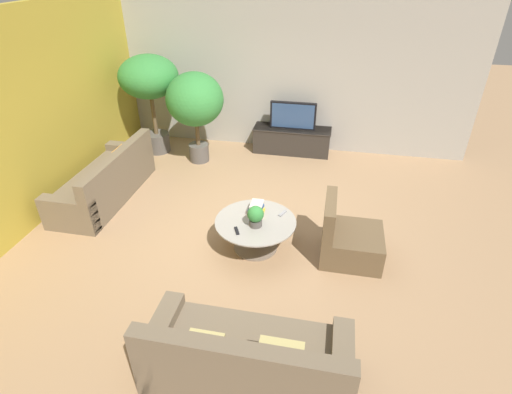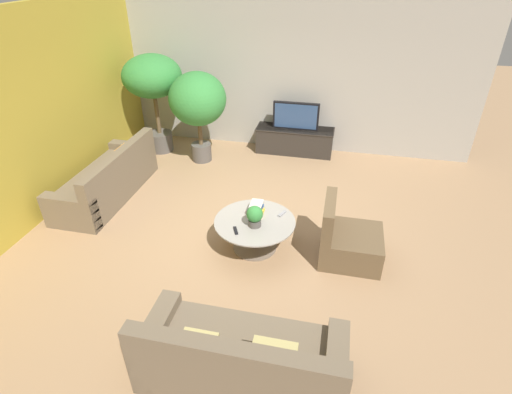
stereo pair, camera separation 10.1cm
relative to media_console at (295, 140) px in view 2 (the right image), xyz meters
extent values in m
plane|color=#9E7A56|center=(-0.28, -2.94, -0.27)|extent=(24.00, 24.00, 0.00)
cube|color=#A39E93|center=(-0.28, 0.32, 1.23)|extent=(7.40, 0.12, 3.00)
cube|color=gold|center=(-3.54, -2.74, 1.23)|extent=(0.12, 7.40, 3.00)
cube|color=#2D2823|center=(0.00, 0.00, -0.01)|extent=(1.54, 0.48, 0.52)
cube|color=#2D2823|center=(0.00, 0.00, 0.24)|extent=(1.57, 0.50, 0.02)
cube|color=black|center=(0.00, 0.00, 0.52)|extent=(0.91, 0.08, 0.54)
cube|color=navy|center=(0.00, -0.04, 0.52)|extent=(0.84, 0.00, 0.49)
cube|color=black|center=(0.00, 0.00, 0.26)|extent=(0.27, 0.13, 0.02)
cylinder|color=#756656|center=(-0.10, -3.26, -0.26)|extent=(0.61, 0.61, 0.02)
cylinder|color=#756656|center=(-0.10, -3.26, -0.05)|extent=(0.10, 0.10, 0.44)
cylinder|color=gray|center=(-0.10, -3.26, 0.18)|extent=(1.11, 1.11, 0.02)
cube|color=brown|center=(-2.87, -2.41, -0.06)|extent=(0.84, 2.16, 0.42)
cube|color=brown|center=(-2.53, -2.41, 0.36)|extent=(0.16, 2.16, 0.42)
cube|color=brown|center=(-2.87, -1.43, 0.00)|extent=(0.84, 0.20, 0.54)
cube|color=brown|center=(-2.87, -3.39, 0.00)|extent=(0.84, 0.20, 0.54)
cube|color=orange|center=(-2.69, -2.02, 0.31)|extent=(0.12, 0.35, 0.32)
cube|color=tan|center=(-2.69, -2.80, 0.29)|extent=(0.15, 0.32, 0.30)
cube|color=brown|center=(0.22, -5.23, -0.06)|extent=(1.93, 0.84, 0.42)
cube|color=brown|center=(0.22, -5.57, 0.36)|extent=(1.93, 0.16, 0.42)
cube|color=brown|center=(1.09, -5.23, 0.00)|extent=(0.20, 0.84, 0.54)
cube|color=brown|center=(-0.64, -5.23, 0.00)|extent=(0.20, 0.84, 0.54)
cube|color=tan|center=(0.56, -5.41, 0.32)|extent=(0.38, 0.12, 0.35)
cube|color=tan|center=(-0.11, -5.41, 0.29)|extent=(0.32, 0.13, 0.29)
cube|color=brown|center=(1.20, -3.19, -0.07)|extent=(0.80, 0.76, 0.40)
cube|color=brown|center=(0.87, -3.19, 0.36)|extent=(0.14, 0.76, 0.46)
cylinder|color=#514C47|center=(-2.74, -0.50, -0.08)|extent=(0.50, 0.50, 0.39)
cylinder|color=brown|center=(-2.74, -0.50, 0.49)|extent=(0.08, 0.08, 0.75)
ellipsoid|color=#337F38|center=(-2.74, -0.50, 1.27)|extent=(1.14, 1.14, 0.81)
cylinder|color=#514C47|center=(-1.75, -0.76, -0.10)|extent=(0.39, 0.39, 0.35)
cylinder|color=brown|center=(-1.75, -0.76, 0.28)|extent=(0.08, 0.08, 0.41)
ellipsoid|color=#337F38|center=(-1.75, -0.76, 0.98)|extent=(1.07, 1.07, 0.99)
cylinder|color=#514C47|center=(-0.08, -3.37, 0.23)|extent=(0.17, 0.17, 0.09)
sphere|color=#337F38|center=(-0.08, -3.37, 0.37)|extent=(0.22, 0.22, 0.22)
cube|color=gold|center=(-0.12, -3.09, 0.20)|extent=(0.19, 0.24, 0.04)
cube|color=#A32823|center=(-0.14, -3.08, 0.23)|extent=(0.19, 0.22, 0.02)
cube|color=#2D4C84|center=(-0.13, -3.07, 0.27)|extent=(0.19, 0.24, 0.04)
cube|color=#232326|center=(-0.13, -3.06, 0.30)|extent=(0.18, 0.19, 0.03)
cube|color=beige|center=(-0.13, -3.07, 0.33)|extent=(0.17, 0.24, 0.03)
cube|color=black|center=(-0.30, -3.54, 0.20)|extent=(0.10, 0.16, 0.02)
cube|color=gray|center=(0.23, -3.02, 0.20)|extent=(0.10, 0.16, 0.02)
camera|label=1|loc=(0.78, -7.60, 3.29)|focal=28.00mm
camera|label=2|loc=(0.88, -7.58, 3.29)|focal=28.00mm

